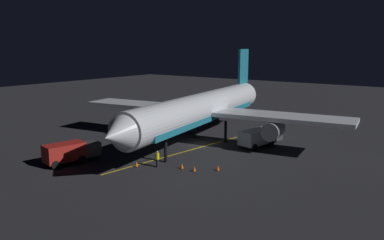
{
  "coord_description": "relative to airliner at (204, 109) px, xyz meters",
  "views": [
    {
      "loc": [
        -27.28,
        39.54,
        12.38
      ],
      "look_at": [
        0.0,
        2.0,
        3.5
      ],
      "focal_mm": 36.22,
      "sensor_mm": 36.0,
      "label": 1
    }
  ],
  "objects": [
    {
      "name": "ground_plane",
      "position": [
        -0.09,
        0.61,
        -4.62
      ],
      "size": [
        180.0,
        180.0,
        0.2
      ],
      "primitive_type": "cube",
      "color": "#242428"
    },
    {
      "name": "apron_guide_stripe",
      "position": [
        -0.44,
        4.61,
        -4.52
      ],
      "size": [
        3.23,
        23.24,
        0.01
      ],
      "primitive_type": "cube",
      "rotation": [
        0.0,
        0.0,
        -0.13
      ],
      "color": "gold",
      "rests_on": "ground_plane"
    },
    {
      "name": "airliner",
      "position": [
        0.0,
        0.0,
        0.0
      ],
      "size": [
        36.57,
        38.11,
        11.93
      ],
      "color": "silver",
      "rests_on": "ground_plane"
    },
    {
      "name": "baggage_truck",
      "position": [
        6.7,
        15.47,
        -3.33
      ],
      "size": [
        3.28,
        6.23,
        2.26
      ],
      "color": "maroon",
      "rests_on": "ground_plane"
    },
    {
      "name": "catering_truck",
      "position": [
        -6.52,
        -3.0,
        -3.36
      ],
      "size": [
        3.41,
        6.8,
        2.15
      ],
      "color": "silver",
      "rests_on": "ground_plane"
    },
    {
      "name": "ground_crew_worker",
      "position": [
        -1.76,
        11.02,
        -3.63
      ],
      "size": [
        0.4,
        0.4,
        1.74
      ],
      "color": "black",
      "rests_on": "ground_plane"
    },
    {
      "name": "traffic_cone_near_left",
      "position": [
        0.14,
        12.17,
        -4.27
      ],
      "size": [
        0.5,
        0.5,
        0.55
      ],
      "color": "#EA590F",
      "rests_on": "ground_plane"
    },
    {
      "name": "traffic_cone_near_right",
      "position": [
        -7.45,
        8.29,
        -4.27
      ],
      "size": [
        0.5,
        0.5,
        0.55
      ],
      "color": "#EA590F",
      "rests_on": "ground_plane"
    },
    {
      "name": "traffic_cone_under_wing",
      "position": [
        -5.69,
        9.92,
        -4.27
      ],
      "size": [
        0.5,
        0.5,
        0.55
      ],
      "color": "#EA590F",
      "rests_on": "ground_plane"
    },
    {
      "name": "traffic_cone_far",
      "position": [
        -4.13,
        9.93,
        -4.27
      ],
      "size": [
        0.5,
        0.5,
        0.55
      ],
      "color": "#EA590F",
      "rests_on": "ground_plane"
    }
  ]
}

